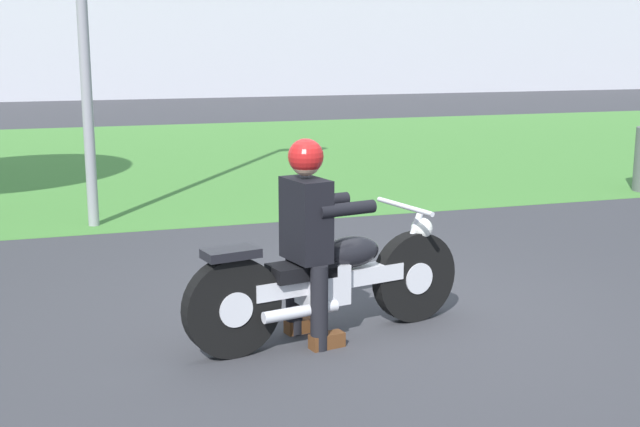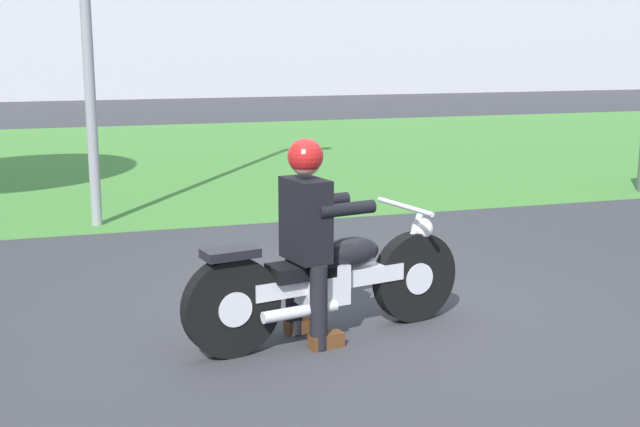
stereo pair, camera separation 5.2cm
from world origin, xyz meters
TOP-DOWN VIEW (x-y plane):
  - ground at (0.00, 0.00)m, footprint 120.00×120.00m
  - grass_verge at (0.00, 9.57)m, footprint 60.00×12.00m
  - motorcycle_lead at (-0.32, -0.24)m, footprint 2.12×0.75m
  - rider_lead at (-0.48, -0.27)m, footprint 0.61×0.54m

SIDE VIEW (x-z plane):
  - ground at x=0.00m, z-range 0.00..0.00m
  - grass_verge at x=0.00m, z-range 0.00..0.01m
  - motorcycle_lead at x=-0.32m, z-range -0.04..0.85m
  - rider_lead at x=-0.48m, z-range 0.12..1.54m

